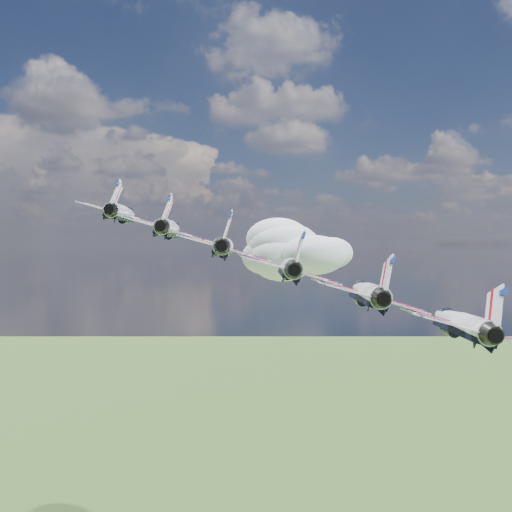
{
  "coord_description": "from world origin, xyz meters",
  "views": [
    {
      "loc": [
        5.09,
        -78.19,
        160.55
      ],
      "look_at": [
        13.09,
        -6.64,
        159.17
      ],
      "focal_mm": 40.0,
      "sensor_mm": 36.0,
      "label": 1
    }
  ],
  "objects_px": {
    "jet_4": "(366,292)",
    "jet_3": "(290,267)",
    "jet_1": "(170,228)",
    "jet_5": "(459,322)",
    "jet_2": "(225,246)",
    "jet_0": "(123,213)"
  },
  "relations": [
    {
      "from": "jet_4",
      "to": "jet_3",
      "type": "bearing_deg",
      "value": 143.05
    },
    {
      "from": "jet_5",
      "to": "jet_3",
      "type": "bearing_deg",
      "value": 143.05
    },
    {
      "from": "jet_2",
      "to": "jet_4",
      "type": "height_order",
      "value": "jet_2"
    },
    {
      "from": "jet_3",
      "to": "jet_4",
      "type": "relative_size",
      "value": 1.0
    },
    {
      "from": "jet_1",
      "to": "jet_4",
      "type": "relative_size",
      "value": 1.0
    },
    {
      "from": "jet_0",
      "to": "jet_3",
      "type": "distance_m",
      "value": 31.44
    },
    {
      "from": "jet_2",
      "to": "jet_5",
      "type": "xyz_separation_m",
      "value": [
        22.21,
        -20.91,
        -7.6
      ]
    },
    {
      "from": "jet_2",
      "to": "jet_3",
      "type": "relative_size",
      "value": 1.0
    },
    {
      "from": "jet_1",
      "to": "jet_2",
      "type": "bearing_deg",
      "value": -36.95
    },
    {
      "from": "jet_4",
      "to": "jet_0",
      "type": "bearing_deg",
      "value": 143.05
    },
    {
      "from": "jet_1",
      "to": "jet_4",
      "type": "distance_m",
      "value": 31.44
    },
    {
      "from": "jet_1",
      "to": "jet_5",
      "type": "height_order",
      "value": "jet_1"
    },
    {
      "from": "jet_0",
      "to": "jet_2",
      "type": "relative_size",
      "value": 1.0
    },
    {
      "from": "jet_0",
      "to": "jet_3",
      "type": "height_order",
      "value": "jet_0"
    },
    {
      "from": "jet_1",
      "to": "jet_2",
      "type": "relative_size",
      "value": 1.0
    },
    {
      "from": "jet_0",
      "to": "jet_4",
      "type": "height_order",
      "value": "jet_0"
    },
    {
      "from": "jet_1",
      "to": "jet_3",
      "type": "relative_size",
      "value": 1.0
    },
    {
      "from": "jet_0",
      "to": "jet_1",
      "type": "height_order",
      "value": "jet_0"
    },
    {
      "from": "jet_0",
      "to": "jet_3",
      "type": "relative_size",
      "value": 1.0
    },
    {
      "from": "jet_2",
      "to": "jet_4",
      "type": "xyz_separation_m",
      "value": [
        14.8,
        -13.94,
        -5.07
      ]
    },
    {
      "from": "jet_3",
      "to": "jet_2",
      "type": "bearing_deg",
      "value": 143.05
    },
    {
      "from": "jet_0",
      "to": "jet_4",
      "type": "relative_size",
      "value": 1.0
    }
  ]
}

